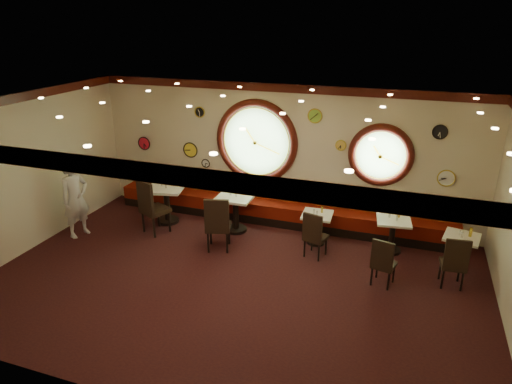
# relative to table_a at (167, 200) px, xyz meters

# --- Properties ---
(floor) EXTENTS (9.00, 6.00, 0.00)m
(floor) POSITION_rel_table_a_xyz_m (2.45, -1.92, -0.56)
(floor) COLOR black
(floor) RESTS_ON ground
(ceiling) EXTENTS (9.00, 6.00, 0.02)m
(ceiling) POSITION_rel_table_a_xyz_m (2.45, -1.92, 2.64)
(ceiling) COLOR #B08731
(ceiling) RESTS_ON wall_back
(wall_back) EXTENTS (9.00, 0.02, 3.20)m
(wall_back) POSITION_rel_table_a_xyz_m (2.45, 1.08, 1.04)
(wall_back) COLOR beige
(wall_back) RESTS_ON floor
(wall_front) EXTENTS (9.00, 0.02, 3.20)m
(wall_front) POSITION_rel_table_a_xyz_m (2.45, -4.92, 1.04)
(wall_front) COLOR beige
(wall_front) RESTS_ON floor
(wall_left) EXTENTS (0.02, 6.00, 3.20)m
(wall_left) POSITION_rel_table_a_xyz_m (-2.05, -1.92, 1.04)
(wall_left) COLOR beige
(wall_left) RESTS_ON floor
(molding_back) EXTENTS (9.00, 0.10, 0.18)m
(molding_back) POSITION_rel_table_a_xyz_m (2.45, 1.03, 2.55)
(molding_back) COLOR #3C0F0B
(molding_back) RESTS_ON wall_back
(molding_front) EXTENTS (9.00, 0.10, 0.18)m
(molding_front) POSITION_rel_table_a_xyz_m (2.45, -4.87, 2.55)
(molding_front) COLOR #3C0F0B
(molding_front) RESTS_ON wall_back
(molding_left) EXTENTS (0.10, 6.00, 0.18)m
(molding_left) POSITION_rel_table_a_xyz_m (-2.00, -1.92, 2.55)
(molding_left) COLOR #3C0F0B
(molding_left) RESTS_ON wall_back
(banquette_base) EXTENTS (8.00, 0.55, 0.20)m
(banquette_base) POSITION_rel_table_a_xyz_m (2.45, 0.80, -0.46)
(banquette_base) COLOR black
(banquette_base) RESTS_ON floor
(banquette_seat) EXTENTS (8.00, 0.55, 0.30)m
(banquette_seat) POSITION_rel_table_a_xyz_m (2.45, 0.80, -0.21)
(banquette_seat) COLOR #5A0F07
(banquette_seat) RESTS_ON banquette_base
(banquette_back) EXTENTS (8.00, 0.10, 0.55)m
(banquette_back) POSITION_rel_table_a_xyz_m (2.45, 1.02, 0.19)
(banquette_back) COLOR #600807
(banquette_back) RESTS_ON wall_back
(porthole_left_glass) EXTENTS (1.66, 0.02, 1.66)m
(porthole_left_glass) POSITION_rel_table_a_xyz_m (1.85, 1.08, 1.29)
(porthole_left_glass) COLOR #87C475
(porthole_left_glass) RESTS_ON wall_back
(porthole_left_frame) EXTENTS (1.98, 0.18, 1.98)m
(porthole_left_frame) POSITION_rel_table_a_xyz_m (1.85, 1.06, 1.29)
(porthole_left_frame) COLOR #3C0F0B
(porthole_left_frame) RESTS_ON wall_back
(porthole_left_ring) EXTENTS (1.61, 0.03, 1.61)m
(porthole_left_ring) POSITION_rel_table_a_xyz_m (1.85, 1.03, 1.29)
(porthole_left_ring) COLOR gold
(porthole_left_ring) RESTS_ON wall_back
(porthole_right_glass) EXTENTS (1.10, 0.02, 1.10)m
(porthole_right_glass) POSITION_rel_table_a_xyz_m (4.65, 1.08, 1.24)
(porthole_right_glass) COLOR #87C475
(porthole_right_glass) RESTS_ON wall_back
(porthole_right_frame) EXTENTS (1.38, 0.18, 1.38)m
(porthole_right_frame) POSITION_rel_table_a_xyz_m (4.65, 1.06, 1.24)
(porthole_right_frame) COLOR #3C0F0B
(porthole_right_frame) RESTS_ON wall_back
(porthole_right_ring) EXTENTS (1.09, 0.03, 1.09)m
(porthole_right_ring) POSITION_rel_table_a_xyz_m (4.65, 1.03, 1.24)
(porthole_right_ring) COLOR gold
(porthole_right_ring) RESTS_ON wall_back
(wall_clock_0) EXTENTS (0.22, 0.03, 0.22)m
(wall_clock_0) POSITION_rel_table_a_xyz_m (3.80, 1.04, 1.39)
(wall_clock_0) COLOR #EFC74F
(wall_clock_0) RESTS_ON wall_back
(wall_clock_1) EXTENTS (0.28, 0.03, 0.28)m
(wall_clock_1) POSITION_rel_table_a_xyz_m (5.75, 1.04, 1.84)
(wall_clock_1) COLOR black
(wall_clock_1) RESTS_ON wall_back
(wall_clock_2) EXTENTS (0.24, 0.03, 0.24)m
(wall_clock_2) POSITION_rel_table_a_xyz_m (0.45, 1.04, 1.89)
(wall_clock_2) COLOR black
(wall_clock_2) RESTS_ON wall_back
(wall_clock_3) EXTENTS (0.20, 0.03, 0.20)m
(wall_clock_3) POSITION_rel_table_a_xyz_m (0.55, 1.04, 0.64)
(wall_clock_3) COLOR white
(wall_clock_3) RESTS_ON wall_back
(wall_clock_4) EXTENTS (0.36, 0.03, 0.36)m
(wall_clock_4) POSITION_rel_table_a_xyz_m (0.15, 1.04, 0.94)
(wall_clock_4) COLOR yellow
(wall_clock_4) RESTS_ON wall_back
(wall_clock_5) EXTENTS (0.32, 0.03, 0.32)m
(wall_clock_5) POSITION_rel_table_a_xyz_m (-1.15, 1.04, 0.99)
(wall_clock_5) COLOR red
(wall_clock_5) RESTS_ON wall_back
(wall_clock_6) EXTENTS (0.34, 0.03, 0.34)m
(wall_clock_6) POSITION_rel_table_a_xyz_m (6.00, 1.04, 0.89)
(wall_clock_6) COLOR white
(wall_clock_6) RESTS_ON wall_back
(wall_clock_7) EXTENTS (0.30, 0.03, 0.30)m
(wall_clock_7) POSITION_rel_table_a_xyz_m (3.20, 1.04, 1.99)
(wall_clock_7) COLOR #97D542
(wall_clock_7) RESTS_ON wall_back
(table_a) EXTENTS (0.96, 0.96, 0.88)m
(table_a) POSITION_rel_table_a_xyz_m (0.00, 0.00, 0.00)
(table_a) COLOR black
(table_a) RESTS_ON floor
(table_b) EXTENTS (0.79, 0.79, 0.85)m
(table_b) POSITION_rel_table_a_xyz_m (1.70, 0.09, -0.02)
(table_b) COLOR black
(table_b) RESTS_ON floor
(table_c) EXTENTS (0.65, 0.65, 0.68)m
(table_c) POSITION_rel_table_a_xyz_m (3.54, 0.09, -0.13)
(table_c) COLOR black
(table_c) RESTS_ON floor
(table_d) EXTENTS (0.74, 0.74, 0.73)m
(table_d) POSITION_rel_table_a_xyz_m (5.08, 0.23, -0.09)
(table_d) COLOR black
(table_d) RESTS_ON floor
(table_e) EXTENTS (0.73, 0.73, 0.69)m
(table_e) POSITION_rel_table_a_xyz_m (6.35, -0.03, -0.12)
(table_e) COLOR black
(table_e) RESTS_ON floor
(chair_a) EXTENTS (0.70, 0.70, 0.78)m
(chair_a) POSITION_rel_table_a_xyz_m (-0.02, -0.65, 0.16)
(chair_a) COLOR black
(chair_a) RESTS_ON floor
(chair_b) EXTENTS (0.62, 0.62, 0.73)m
(chair_b) POSITION_rel_table_a_xyz_m (1.70, -0.91, 0.12)
(chair_b) COLOR black
(chair_b) RESTS_ON floor
(chair_c) EXTENTS (0.50, 0.50, 0.61)m
(chair_c) POSITION_rel_table_a_xyz_m (3.62, -0.54, 0.00)
(chair_c) COLOR black
(chair_c) RESTS_ON floor
(chair_d) EXTENTS (0.47, 0.47, 0.58)m
(chair_d) POSITION_rel_table_a_xyz_m (5.00, -1.16, -0.02)
(chair_d) COLOR black
(chair_d) RESTS_ON floor
(chair_e) EXTENTS (0.46, 0.46, 0.62)m
(chair_e) POSITION_rel_table_a_xyz_m (6.20, -0.80, 0.01)
(chair_e) COLOR black
(chair_e) RESTS_ON floor
(condiment_a_salt) EXTENTS (0.04, 0.04, 0.11)m
(condiment_a_salt) POSITION_rel_table_a_xyz_m (-0.11, 0.02, 0.38)
(condiment_a_salt) COLOR silver
(condiment_a_salt) RESTS_ON table_a
(condiment_b_salt) EXTENTS (0.04, 0.04, 0.11)m
(condiment_b_salt) POSITION_rel_table_a_xyz_m (1.58, 0.09, 0.35)
(condiment_b_salt) COLOR silver
(condiment_b_salt) RESTS_ON table_b
(condiment_c_salt) EXTENTS (0.03, 0.03, 0.09)m
(condiment_c_salt) POSITION_rel_table_a_xyz_m (3.47, 0.09, 0.17)
(condiment_c_salt) COLOR silver
(condiment_c_salt) RESTS_ON table_c
(condiment_d_salt) EXTENTS (0.04, 0.04, 0.11)m
(condiment_d_salt) POSITION_rel_table_a_xyz_m (4.99, 0.30, 0.23)
(condiment_d_salt) COLOR silver
(condiment_d_salt) RESTS_ON table_d
(condiment_a_pepper) EXTENTS (0.03, 0.03, 0.09)m
(condiment_a_pepper) POSITION_rel_table_a_xyz_m (0.04, -0.06, 0.37)
(condiment_a_pepper) COLOR silver
(condiment_a_pepper) RESTS_ON table_a
(condiment_b_pepper) EXTENTS (0.04, 0.04, 0.10)m
(condiment_b_pepper) POSITION_rel_table_a_xyz_m (1.74, 0.03, 0.35)
(condiment_b_pepper) COLOR silver
(condiment_b_pepper) RESTS_ON table_b
(condiment_c_pepper) EXTENTS (0.04, 0.04, 0.10)m
(condiment_c_pepper) POSITION_rel_table_a_xyz_m (3.55, 0.02, 0.17)
(condiment_c_pepper) COLOR silver
(condiment_c_pepper) RESTS_ON table_c
(condiment_d_pepper) EXTENTS (0.04, 0.04, 0.10)m
(condiment_d_pepper) POSITION_rel_table_a_xyz_m (5.14, 0.19, 0.23)
(condiment_d_pepper) COLOR silver
(condiment_d_pepper) RESTS_ON table_d
(condiment_a_bottle) EXTENTS (0.05, 0.05, 0.17)m
(condiment_a_bottle) POSITION_rel_table_a_xyz_m (0.08, 0.14, 0.41)
(condiment_a_bottle) COLOR yellow
(condiment_a_bottle) RESTS_ON table_a
(condiment_b_bottle) EXTENTS (0.06, 0.06, 0.18)m
(condiment_b_bottle) POSITION_rel_table_a_xyz_m (1.81, 0.24, 0.39)
(condiment_b_bottle) COLOR gold
(condiment_b_bottle) RESTS_ON table_b
(condiment_c_bottle) EXTENTS (0.04, 0.04, 0.14)m
(condiment_c_bottle) POSITION_rel_table_a_xyz_m (3.62, 0.20, 0.19)
(condiment_c_bottle) COLOR gold
(condiment_c_bottle) RESTS_ON table_c
(condiment_d_bottle) EXTENTS (0.05, 0.05, 0.16)m
(condiment_d_bottle) POSITION_rel_table_a_xyz_m (5.17, 0.36, 0.26)
(condiment_d_bottle) COLOR gold
(condiment_d_bottle) RESTS_ON table_d
(condiment_e_salt) EXTENTS (0.03, 0.03, 0.09)m
(condiment_e_salt) POSITION_rel_table_a_xyz_m (6.31, 0.00, 0.18)
(condiment_e_salt) COLOR silver
(condiment_e_salt) RESTS_ON table_e
(condiment_e_pepper) EXTENTS (0.04, 0.04, 0.11)m
(condiment_e_pepper) POSITION_rel_table_a_xyz_m (6.33, -0.09, 0.19)
(condiment_e_pepper) COLOR silver
(condiment_e_pepper) RESTS_ON table_e
(condiment_e_bottle) EXTENTS (0.06, 0.06, 0.18)m
(condiment_e_bottle) POSITION_rel_table_a_xyz_m (6.48, 0.00, 0.22)
(condiment_e_bottle) COLOR gold
(condiment_e_bottle) RESTS_ON table_e
(waiter) EXTENTS (0.59, 0.73, 1.72)m
(waiter) POSITION_rel_table_a_xyz_m (-1.51, -1.25, 0.31)
(waiter) COLOR silver
(waiter) RESTS_ON floor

